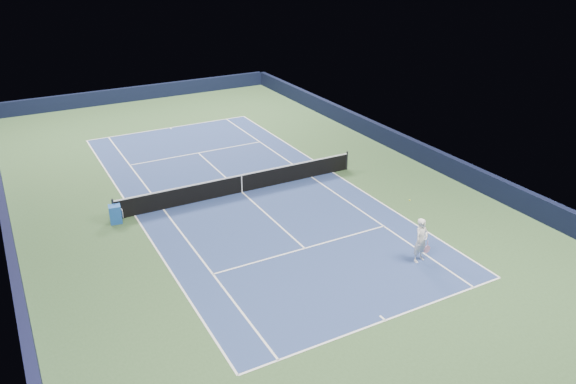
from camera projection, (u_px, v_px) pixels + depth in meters
name	position (u px, v px, depth m)	size (l,w,h in m)	color
ground	(242.00, 192.00, 28.60)	(40.00, 40.00, 0.00)	#304D2A
wall_far	(138.00, 93.00, 44.19)	(22.00, 0.35, 1.10)	black
wall_right	(409.00, 147.00, 33.06)	(0.35, 40.00, 1.10)	black
wall_left	(7.00, 232.00, 23.68)	(0.35, 40.00, 1.10)	black
court_surface	(242.00, 192.00, 28.60)	(10.97, 23.77, 0.01)	navy
baseline_far	(170.00, 128.00, 38.08)	(10.97, 0.08, 0.00)	white
baseline_near	(385.00, 320.00, 19.11)	(10.97, 0.08, 0.00)	white
sideline_doubles_right	(333.00, 172.00, 30.97)	(0.08, 23.77, 0.00)	white
sideline_doubles_left	(135.00, 215.00, 26.22)	(0.08, 23.77, 0.00)	white
sideline_singles_right	(311.00, 177.00, 30.38)	(0.08, 23.77, 0.00)	white
sideline_singles_left	(163.00, 209.00, 26.82)	(0.08, 23.77, 0.00)	white
service_line_far	(198.00, 153.00, 33.70)	(8.23, 0.08, 0.00)	white
service_line_near	(305.00, 248.00, 23.49)	(8.23, 0.08, 0.00)	white
center_service_line	(242.00, 192.00, 28.60)	(0.08, 12.80, 0.00)	white
center_mark_far	(171.00, 128.00, 37.96)	(0.08, 0.30, 0.00)	white
center_mark_near	(383.00, 318.00, 19.23)	(0.08, 0.30, 0.00)	white
tennis_net	(242.00, 183.00, 28.39)	(12.90, 0.10, 1.07)	black
sponsor_cube	(115.00, 214.00, 25.43)	(0.60, 0.54, 0.85)	#1D51B0
tennis_player	(421.00, 240.00, 22.23)	(0.87, 1.33, 2.29)	white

